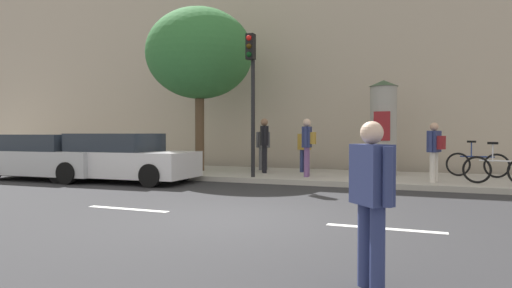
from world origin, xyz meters
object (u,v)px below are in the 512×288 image
(street_tree, at_px, (199,54))
(pedestrian_tallest, at_px, (264,141))
(traffic_light, at_px, (252,81))
(pedestrian_with_backpack, at_px, (435,147))
(parked_car_silver, at_px, (120,159))
(pedestrian_in_red_top, at_px, (304,147))
(bicycle_leaning, at_px, (499,170))
(pedestrian_near_pole, at_px, (371,192))
(pedestrian_in_dark_shirt, at_px, (263,144))
(poster_column, at_px, (383,127))
(bicycle_upright, at_px, (477,164))
(parked_car_dark, at_px, (48,158))
(pedestrian_with_bag, at_px, (308,142))

(street_tree, height_order, pedestrian_tallest, street_tree)
(traffic_light, bearing_deg, pedestrian_with_backpack, 6.88)
(parked_car_silver, bearing_deg, pedestrian_in_red_top, 37.31)
(traffic_light, distance_m, bicycle_leaning, 7.06)
(pedestrian_near_pole, bearing_deg, pedestrian_in_dark_shirt, 115.83)
(poster_column, bearing_deg, bicycle_leaning, -30.36)
(pedestrian_near_pole, bearing_deg, parked_car_silver, 140.96)
(street_tree, xyz_separation_m, pedestrian_with_backpack, (7.69, -0.97, -3.13))
(traffic_light, relative_size, parked_car_silver, 0.93)
(pedestrian_in_dark_shirt, distance_m, bicycle_upright, 6.88)
(traffic_light, distance_m, pedestrian_in_dark_shirt, 3.29)
(pedestrian_with_backpack, bearing_deg, pedestrian_tallest, 169.79)
(pedestrian_with_backpack, bearing_deg, parked_car_dark, -168.66)
(pedestrian_tallest, xyz_separation_m, bicycle_leaning, (6.78, -0.99, -0.67))
(poster_column, distance_m, pedestrian_tallest, 3.84)
(poster_column, xyz_separation_m, pedestrian_with_bag, (-2.04, -1.57, -0.47))
(bicycle_leaning, bearing_deg, pedestrian_tallest, 171.73)
(pedestrian_in_dark_shirt, distance_m, pedestrian_with_bag, 2.78)
(pedestrian_in_dark_shirt, relative_size, pedestrian_with_backpack, 0.99)
(parked_car_dark, bearing_deg, bicycle_upright, 18.88)
(pedestrian_in_red_top, distance_m, parked_car_silver, 5.93)
(pedestrian_in_red_top, xyz_separation_m, pedestrian_with_backpack, (4.07, -1.61, 0.09))
(pedestrian_in_dark_shirt, height_order, pedestrian_with_backpack, pedestrian_with_backpack)
(traffic_light, bearing_deg, bicycle_leaning, 4.95)
(bicycle_upright, xyz_separation_m, parked_car_silver, (-9.95, -3.98, 0.16))
(bicycle_upright, distance_m, parked_car_silver, 10.72)
(pedestrian_in_dark_shirt, height_order, parked_car_dark, pedestrian_in_dark_shirt)
(pedestrian_near_pole, bearing_deg, pedestrian_with_bag, 108.91)
(poster_column, distance_m, pedestrian_in_dark_shirt, 4.21)
(pedestrian_with_bag, bearing_deg, pedestrian_in_dark_shirt, 139.77)
(poster_column, relative_size, street_tree, 0.53)
(pedestrian_near_pole, height_order, bicycle_leaning, pedestrian_near_pole)
(pedestrian_near_pole, bearing_deg, bicycle_leaning, 76.49)
(pedestrian_in_red_top, relative_size, pedestrian_with_bag, 0.86)
(pedestrian_with_bag, bearing_deg, bicycle_leaning, -2.45)
(parked_car_dark, bearing_deg, pedestrian_with_bag, 17.52)
(pedestrian_near_pole, xyz_separation_m, parked_car_silver, (-8.24, 6.68, -0.21))
(pedestrian_in_dark_shirt, xyz_separation_m, parked_car_silver, (-3.10, -3.94, -0.36))
(street_tree, relative_size, parked_car_silver, 1.25)
(poster_column, relative_size, pedestrian_in_dark_shirt, 1.90)
(pedestrian_near_pole, bearing_deg, pedestrian_tallest, 116.13)
(pedestrian_tallest, relative_size, bicycle_leaning, 1.05)
(pedestrian_with_bag, relative_size, bicycle_upright, 1.01)
(bicycle_leaning, relative_size, parked_car_silver, 0.38)
(pedestrian_with_bag, bearing_deg, parked_car_dark, -162.48)
(parked_car_dark, height_order, parked_car_silver, parked_car_silver)
(pedestrian_in_red_top, height_order, pedestrian_with_bag, pedestrian_with_bag)
(poster_column, xyz_separation_m, parked_car_dark, (-9.81, -4.02, -0.98))
(bicycle_leaning, bearing_deg, traffic_light, -175.05)
(poster_column, xyz_separation_m, pedestrian_in_red_top, (-2.55, -0.14, -0.65))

